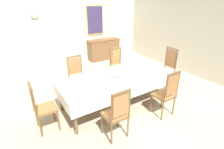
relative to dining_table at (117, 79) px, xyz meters
name	(u,v)px	position (x,y,z in m)	size (l,w,h in m)	color
ground	(114,101)	(0.00, 0.15, -0.72)	(6.73, 6.91, 0.04)	#B9A98D
back_wall	(65,22)	(0.00, 3.65, 1.01)	(6.73, 0.08, 3.42)	beige
right_wall	(201,26)	(3.40, 0.15, 1.01)	(0.08, 6.91, 3.42)	beige
dining_table	(117,79)	(0.00, 0.00, 0.00)	(2.84, 1.17, 0.77)	brown
tablecloth	(117,79)	(0.00, 0.00, 0.01)	(2.86, 1.19, 0.31)	white
chair_south_a	(117,113)	(-0.68, -0.99, -0.13)	(0.44, 0.42, 1.10)	brown
chair_north_a	(77,76)	(-0.68, 0.99, -0.12)	(0.44, 0.42, 1.13)	brown
chair_south_b	(166,93)	(0.67, -0.99, -0.11)	(0.44, 0.42, 1.14)	brown
chair_north_b	(117,66)	(0.67, 0.99, -0.10)	(0.44, 0.42, 1.16)	brown
chair_head_west	(42,106)	(-1.83, 0.00, -0.13)	(0.42, 0.44, 1.09)	brown
chair_head_east	(167,68)	(1.83, 0.00, -0.09)	(0.42, 0.44, 1.22)	brown
soup_tureen	(117,72)	(0.00, 0.00, 0.19)	(0.31, 0.31, 0.24)	white
candlestick_west	(107,74)	(-0.31, 0.00, 0.23)	(0.07, 0.07, 0.38)	gold
candlestick_east	(127,69)	(0.31, 0.00, 0.20)	(0.07, 0.07, 0.33)	gold
bowl_near_left	(104,90)	(-0.63, -0.43, 0.09)	(0.16, 0.16, 0.04)	white
bowl_near_right	(64,81)	(-1.21, 0.43, 0.09)	(0.15, 0.15, 0.04)	white
spoon_primary	(99,91)	(-0.74, -0.40, 0.08)	(0.03, 0.18, 0.01)	gold
spoon_secondary	(59,82)	(-1.31, 0.46, 0.08)	(0.06, 0.17, 0.01)	gold
sideboard	(104,49)	(1.53, 3.33, -0.25)	(1.44, 0.48, 0.90)	brown
mounted_clock	(34,14)	(-1.11, 3.58, 1.35)	(0.27, 0.06, 0.27)	#D1B251
framed_painting	(95,20)	(1.26, 3.59, 1.01)	(0.79, 0.05, 1.19)	#D1B251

